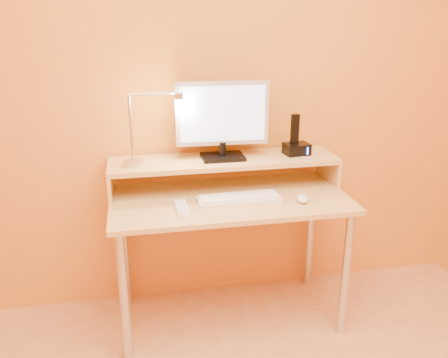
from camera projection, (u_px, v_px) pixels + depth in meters
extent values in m
cube|color=orange|center=(218.00, 83.00, 2.51)|extent=(3.00, 0.04, 2.50)
cylinder|color=silver|center=(124.00, 299.00, 2.19)|extent=(0.04, 0.04, 0.69)
cylinder|color=silver|center=(346.00, 275.00, 2.39)|extent=(0.04, 0.04, 0.69)
cylinder|color=silver|center=(125.00, 249.00, 2.65)|extent=(0.04, 0.04, 0.69)
cylinder|color=silver|center=(310.00, 233.00, 2.85)|extent=(0.04, 0.04, 0.69)
cube|color=tan|center=(230.00, 199.00, 2.40)|extent=(1.20, 0.60, 0.02)
cube|color=tan|center=(110.00, 182.00, 2.40)|extent=(0.02, 0.30, 0.14)
cube|color=tan|center=(328.00, 168.00, 2.62)|extent=(0.02, 0.30, 0.14)
cube|color=tan|center=(224.00, 161.00, 2.48)|extent=(1.20, 0.30, 0.02)
cube|color=black|center=(223.00, 157.00, 2.48)|extent=(0.22, 0.16, 0.02)
cylinder|color=black|center=(223.00, 149.00, 2.46)|extent=(0.04, 0.04, 0.07)
cube|color=#B2B2BB|center=(222.00, 113.00, 2.41)|extent=(0.48, 0.05, 0.33)
cube|color=black|center=(221.00, 112.00, 2.43)|extent=(0.43, 0.03, 0.28)
cube|color=#B6CCF5|center=(223.00, 114.00, 2.39)|extent=(0.44, 0.02, 0.28)
cylinder|color=silver|center=(133.00, 163.00, 2.36)|extent=(0.10, 0.10, 0.02)
cylinder|color=silver|center=(131.00, 128.00, 2.30)|extent=(0.01, 0.01, 0.33)
cylinder|color=silver|center=(154.00, 94.00, 2.27)|extent=(0.24, 0.01, 0.01)
cylinder|color=silver|center=(179.00, 96.00, 2.30)|extent=(0.04, 0.04, 0.03)
cylinder|color=#FFEAC6|center=(179.00, 99.00, 2.30)|extent=(0.03, 0.03, 0.00)
cube|color=black|center=(297.00, 149.00, 2.54)|extent=(0.14, 0.11, 0.06)
cube|color=black|center=(295.00, 129.00, 2.50)|extent=(0.04, 0.03, 0.16)
cube|color=blue|center=(308.00, 151.00, 2.50)|extent=(0.01, 0.00, 0.04)
cube|color=white|center=(239.00, 200.00, 2.33)|extent=(0.41, 0.14, 0.02)
ellipsoid|color=white|center=(302.00, 199.00, 2.33)|extent=(0.07, 0.11, 0.03)
cube|color=white|center=(182.00, 208.00, 2.24)|extent=(0.05, 0.20, 0.02)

